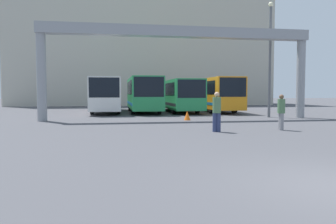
{
  "coord_description": "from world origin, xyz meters",
  "views": [
    {
      "loc": [
        -4.37,
        -5.58,
        1.81
      ],
      "look_at": [
        -0.21,
        19.84,
        0.3
      ],
      "focal_mm": 35.0,
      "sensor_mm": 36.0,
      "label": 1
    }
  ],
  "objects_px": {
    "lamp_post": "(270,55)",
    "bus_slot_0": "(106,93)",
    "bus_slot_1": "(143,93)",
    "bus_slot_3": "(212,93)",
    "pedestrian_far_center": "(281,111)",
    "bus_slot_2": "(178,94)",
    "pedestrian_near_center": "(217,111)",
    "traffic_cone": "(187,116)"
  },
  "relations": [
    {
      "from": "bus_slot_2",
      "to": "pedestrian_near_center",
      "type": "height_order",
      "value": "bus_slot_2"
    },
    {
      "from": "pedestrian_far_center",
      "to": "lamp_post",
      "type": "distance_m",
      "value": 9.35
    },
    {
      "from": "bus_slot_2",
      "to": "lamp_post",
      "type": "xyz_separation_m",
      "value": [
        5.21,
        -8.42,
        2.85
      ]
    },
    {
      "from": "bus_slot_0",
      "to": "pedestrian_near_center",
      "type": "relative_size",
      "value": 6.25
    },
    {
      "from": "pedestrian_far_center",
      "to": "bus_slot_2",
      "type": "bearing_deg",
      "value": 12.82
    },
    {
      "from": "bus_slot_0",
      "to": "bus_slot_3",
      "type": "bearing_deg",
      "value": -0.33
    },
    {
      "from": "bus_slot_1",
      "to": "lamp_post",
      "type": "bearing_deg",
      "value": -42.48
    },
    {
      "from": "bus_slot_1",
      "to": "lamp_post",
      "type": "height_order",
      "value": "lamp_post"
    },
    {
      "from": "lamp_post",
      "to": "bus_slot_2",
      "type": "bearing_deg",
      "value": 121.72
    },
    {
      "from": "pedestrian_near_center",
      "to": "lamp_post",
      "type": "xyz_separation_m",
      "value": [
        6.62,
        8.1,
        3.58
      ]
    },
    {
      "from": "bus_slot_2",
      "to": "pedestrian_far_center",
      "type": "height_order",
      "value": "bus_slot_2"
    },
    {
      "from": "bus_slot_1",
      "to": "pedestrian_far_center",
      "type": "bearing_deg",
      "value": -71.48
    },
    {
      "from": "bus_slot_1",
      "to": "bus_slot_3",
      "type": "relative_size",
      "value": 0.9
    },
    {
      "from": "bus_slot_0",
      "to": "bus_slot_3",
      "type": "distance_m",
      "value": 10.28
    },
    {
      "from": "bus_slot_1",
      "to": "pedestrian_near_center",
      "type": "height_order",
      "value": "bus_slot_1"
    },
    {
      "from": "bus_slot_1",
      "to": "bus_slot_2",
      "type": "bearing_deg",
      "value": 8.56
    },
    {
      "from": "bus_slot_3",
      "to": "lamp_post",
      "type": "distance_m",
      "value": 9.08
    },
    {
      "from": "bus_slot_0",
      "to": "bus_slot_3",
      "type": "xyz_separation_m",
      "value": [
        10.28,
        -0.06,
        0.04
      ]
    },
    {
      "from": "bus_slot_0",
      "to": "pedestrian_far_center",
      "type": "height_order",
      "value": "bus_slot_0"
    },
    {
      "from": "pedestrian_far_center",
      "to": "bus_slot_3",
      "type": "bearing_deg",
      "value": 0.89
    },
    {
      "from": "bus_slot_3",
      "to": "lamp_post",
      "type": "height_order",
      "value": "lamp_post"
    },
    {
      "from": "bus_slot_3",
      "to": "pedestrian_far_center",
      "type": "height_order",
      "value": "bus_slot_3"
    },
    {
      "from": "bus_slot_0",
      "to": "lamp_post",
      "type": "distance_m",
      "value": 15.03
    },
    {
      "from": "pedestrian_near_center",
      "to": "bus_slot_0",
      "type": "bearing_deg",
      "value": 122.99
    },
    {
      "from": "lamp_post",
      "to": "bus_slot_0",
      "type": "bearing_deg",
      "value": 144.73
    },
    {
      "from": "pedestrian_far_center",
      "to": "pedestrian_near_center",
      "type": "relative_size",
      "value": 0.94
    },
    {
      "from": "pedestrian_far_center",
      "to": "traffic_cone",
      "type": "distance_m",
      "value": 7.22
    },
    {
      "from": "bus_slot_1",
      "to": "bus_slot_3",
      "type": "distance_m",
      "value": 6.87
    },
    {
      "from": "bus_slot_0",
      "to": "traffic_cone",
      "type": "xyz_separation_m",
      "value": [
        5.52,
        -10.04,
        -1.47
      ]
    },
    {
      "from": "traffic_cone",
      "to": "bus_slot_1",
      "type": "bearing_deg",
      "value": 102.54
    },
    {
      "from": "bus_slot_1",
      "to": "pedestrian_far_center",
      "type": "distance_m",
      "value": 16.74
    },
    {
      "from": "pedestrian_far_center",
      "to": "traffic_cone",
      "type": "xyz_separation_m",
      "value": [
        -3.22,
        6.43,
        -0.61
      ]
    },
    {
      "from": "bus_slot_3",
      "to": "traffic_cone",
      "type": "height_order",
      "value": "bus_slot_3"
    },
    {
      "from": "bus_slot_1",
      "to": "bus_slot_3",
      "type": "bearing_deg",
      "value": 4.71
    },
    {
      "from": "bus_slot_0",
      "to": "lamp_post",
      "type": "height_order",
      "value": "lamp_post"
    },
    {
      "from": "lamp_post",
      "to": "traffic_cone",
      "type": "bearing_deg",
      "value": -166.96
    },
    {
      "from": "bus_slot_2",
      "to": "pedestrian_far_center",
      "type": "relative_size",
      "value": 6.55
    },
    {
      "from": "bus_slot_2",
      "to": "traffic_cone",
      "type": "height_order",
      "value": "bus_slot_2"
    },
    {
      "from": "pedestrian_near_center",
      "to": "traffic_cone",
      "type": "bearing_deg",
      "value": 104.18
    },
    {
      "from": "bus_slot_0",
      "to": "lamp_post",
      "type": "xyz_separation_m",
      "value": [
        12.06,
        -8.53,
        2.79
      ]
    },
    {
      "from": "bus_slot_2",
      "to": "bus_slot_3",
      "type": "height_order",
      "value": "bus_slot_3"
    },
    {
      "from": "bus_slot_0",
      "to": "bus_slot_1",
      "type": "height_order",
      "value": "bus_slot_1"
    }
  ]
}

